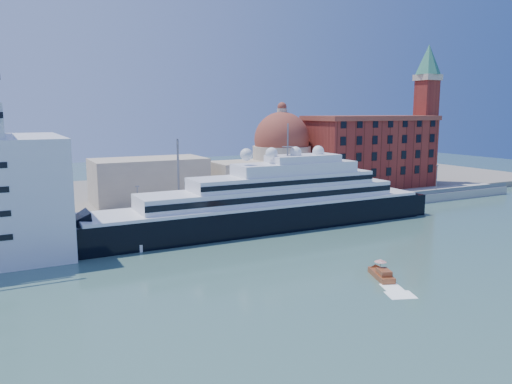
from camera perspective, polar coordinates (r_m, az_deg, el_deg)
ground at (r=97.66m, az=9.06°, el=-6.72°), size 400.00×400.00×0.00m
quay at (r=125.46m, az=-0.21°, el=-2.46°), size 180.00×10.00×2.50m
land at (r=162.43m, az=-6.86°, el=0.06°), size 260.00×72.00×2.00m
quay_fence at (r=121.19m, az=0.77°, el=-1.98°), size 180.00×0.10×1.20m
superyacht at (r=112.51m, az=-0.31°, el=-1.96°), size 93.41×12.95×27.92m
service_barge at (r=100.40m, az=-16.18°, el=-6.06°), size 13.01×7.47×2.78m
water_taxi at (r=83.77m, az=14.17°, el=-9.06°), size 4.36×6.95×3.13m
warehouse at (r=167.59m, az=12.91°, el=4.58°), size 43.00×19.00×23.25m
campanile at (r=183.60m, az=18.88°, el=9.38°), size 8.40×8.40×47.00m
church at (r=147.80m, az=-2.23°, el=3.10°), size 66.00×18.00×25.50m
lamp_posts at (r=117.19m, az=-5.33°, el=0.94°), size 120.80×2.40×18.00m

